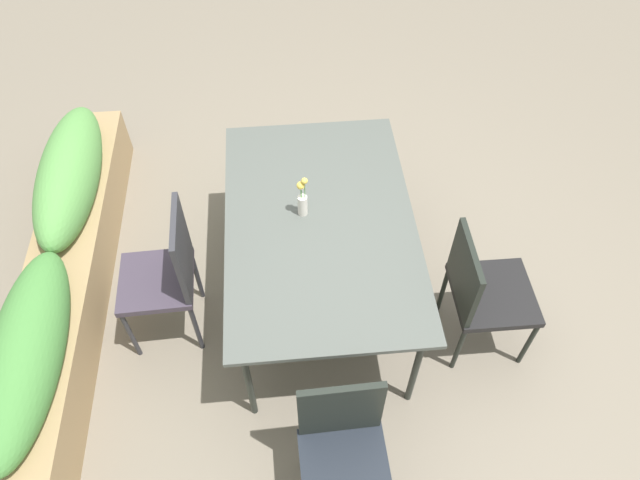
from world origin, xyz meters
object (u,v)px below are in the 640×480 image
chair_near_left (482,289)px  chair_far_side (167,271)px  chair_end_left (343,448)px  flower_vase (302,199)px  planter_box (61,268)px  dining_table (320,226)px

chair_near_left → chair_far_side: size_ratio=0.91×
chair_far_side → chair_end_left: bearing=-142.2°
chair_far_side → flower_vase: flower_vase is taller
planter_box → chair_end_left: bearing=-129.8°
dining_table → chair_near_left: bearing=-113.1°
chair_near_left → planter_box: size_ratio=0.31×
dining_table → planter_box: size_ratio=0.58×
chair_near_left → chair_far_side: chair_far_side is taller
chair_end_left → flower_vase: size_ratio=3.29×
dining_table → chair_far_side: bearing=97.9°
dining_table → flower_vase: bearing=54.1°
chair_near_left → planter_box: 2.46m
chair_end_left → dining_table: bearing=-91.4°
chair_end_left → planter_box: bearing=-41.1°
chair_far_side → chair_near_left: bearing=-99.8°
chair_near_left → flower_vase: bearing=-114.0°
chair_end_left → chair_far_side: bearing=-51.9°
flower_vase → planter_box: 1.55m
chair_far_side → chair_end_left: 1.34m
chair_far_side → planter_box: bearing=68.7°
chair_far_side → dining_table: bearing=-83.7°
dining_table → chair_end_left: bearing=179.9°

